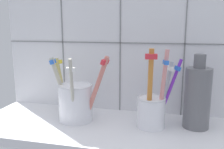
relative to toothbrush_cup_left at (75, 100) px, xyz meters
The scene contains 5 objects.
counter_slab 10.91cm from the toothbrush_cup_left, 10.42° to the right, with size 64.00×22.00×2.00cm, color silver.
tile_wall_back 20.77cm from the toothbrush_cup_left, 48.90° to the left, with size 64.00×2.20×45.00cm.
toothbrush_cup_left is the anchor object (origin of this frame).
toothbrush_cup_right 18.31cm from the toothbrush_cup_left, ahead, with size 9.74×7.39×18.00cm.
ceramic_vase 28.05cm from the toothbrush_cup_left, ahead, with size 5.73×5.73×16.51cm.
Camera 1 is at (12.23, -50.15, 24.36)cm, focal length 38.56 mm.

